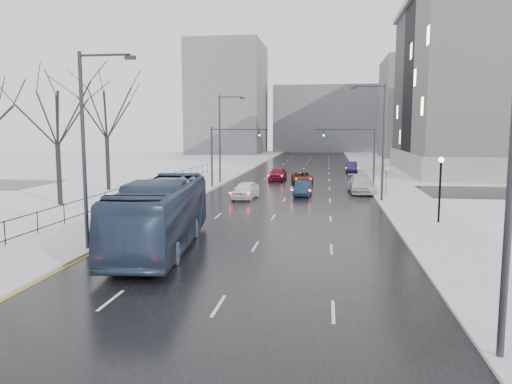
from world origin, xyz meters
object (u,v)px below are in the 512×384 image
at_px(sedan_right_near, 303,188).
at_px(sedan_right_cross, 302,178).
at_px(streetlight_r_mid, 381,136).
at_px(sedan_right_distant, 351,167).
at_px(streetlight_l_near, 88,141).
at_px(bus, 161,214).
at_px(sedan_center_near, 246,190).
at_px(tree_park_e, 109,191).
at_px(no_uturn_sign, 387,172).
at_px(lamppost_r_mid, 440,180).
at_px(sedan_right_far, 361,184).
at_px(sedan_center_far, 278,174).
at_px(tree_park_d, 61,206).
at_px(mast_signal_left, 222,149).
at_px(streetlight_r_near, 503,153).
at_px(streetlight_l_far, 222,135).
at_px(mast_signal_right, 364,150).

relative_size(sedan_right_near, sedan_right_cross, 0.84).
bearing_deg(streetlight_r_mid, sedan_right_distant, 91.83).
bearing_deg(streetlight_l_near, sedan_right_distant, 72.98).
relative_size(bus, sedan_center_near, 2.83).
distance_m(tree_park_e, no_uturn_sign, 27.50).
relative_size(lamppost_r_mid, sedan_center_near, 0.94).
xyz_separation_m(sedan_right_cross, sedan_right_far, (6.14, -7.31, 0.16)).
xyz_separation_m(no_uturn_sign, sedan_center_far, (-11.45, 12.86, -1.46)).
distance_m(tree_park_d, sedan_right_cross, 26.77).
relative_size(lamppost_r_mid, mast_signal_left, 0.66).
xyz_separation_m(tree_park_d, lamppost_r_mid, (28.80, -4.00, 2.94)).
xyz_separation_m(no_uturn_sign, sedan_center_near, (-12.70, -3.81, -1.49)).
xyz_separation_m(streetlight_r_near, bus, (-12.97, 11.09, -3.79)).
distance_m(streetlight_l_far, sedan_right_far, 17.09).
height_order(mast_signal_right, sedan_center_far, mast_signal_right).
bearing_deg(sedan_center_far, no_uturn_sign, -45.80).
relative_size(mast_signal_right, mast_signal_left, 1.00).
bearing_deg(mast_signal_right, bus, -114.26).
bearing_deg(sedan_right_far, streetlight_l_near, -124.31).
bearing_deg(sedan_right_cross, streetlight_l_near, -112.38).
distance_m(streetlight_l_far, mast_signal_right, 16.07).
xyz_separation_m(streetlight_r_mid, bus, (-12.97, -18.91, -3.79)).
distance_m(streetlight_l_far, sedan_center_near, 13.57).
xyz_separation_m(mast_signal_right, sedan_right_distant, (-0.13, 22.19, -3.32)).
bearing_deg(tree_park_d, tree_park_e, 92.29).
bearing_deg(sedan_right_cross, sedan_center_near, -115.88).
relative_size(streetlight_r_near, streetlight_l_far, 1.00).
bearing_deg(streetlight_r_mid, streetlight_l_near, -129.24).
xyz_separation_m(streetlight_l_far, sedan_center_near, (4.67, -11.81, -4.81)).
bearing_deg(streetlight_r_mid, sedan_right_far, 100.81).
relative_size(tree_park_d, no_uturn_sign, 4.63).
distance_m(lamppost_r_mid, bus, 18.17).
bearing_deg(streetlight_l_far, sedan_right_far, -22.07).
relative_size(sedan_right_far, sedan_right_distant, 1.28).
bearing_deg(streetlight_r_near, mast_signal_right, 91.27).
height_order(mast_signal_left, sedan_right_cross, mast_signal_left).
distance_m(streetlight_l_near, bus, 5.18).
xyz_separation_m(sedan_center_near, sedan_right_distant, (10.70, 29.99, -0.02)).
relative_size(bus, sedan_right_cross, 2.64).
bearing_deg(streetlight_l_near, no_uturn_sign, 54.11).
relative_size(streetlight_r_near, sedan_center_near, 2.21).
height_order(sedan_center_far, sedan_right_distant, sedan_center_far).
distance_m(tree_park_e, streetlight_l_far, 14.01).
height_order(streetlight_l_far, mast_signal_left, streetlight_l_far).
bearing_deg(bus, no_uturn_sign, 52.15).
distance_m(streetlight_l_near, sedan_right_distant, 52.71).
xyz_separation_m(lamppost_r_mid, sedan_center_far, (-13.25, 26.86, -2.11)).
height_order(streetlight_l_far, bus, streetlight_l_far).
bearing_deg(tree_park_d, no_uturn_sign, 20.32).
distance_m(mast_signal_right, no_uturn_sign, 4.77).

